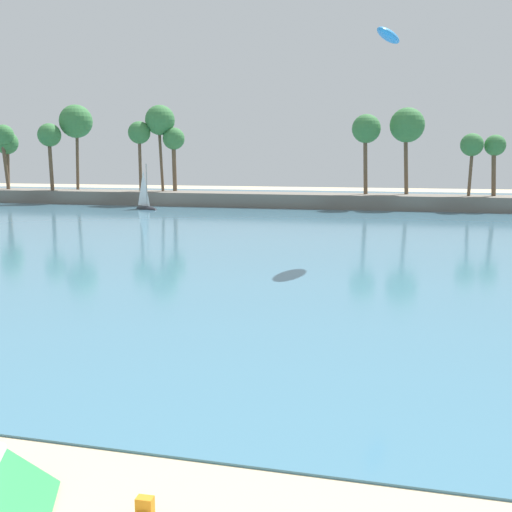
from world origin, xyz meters
TOP-DOWN VIEW (x-y plane):
  - sea at (0.00, 62.19)m, footprint 220.00×106.60m
  - palm_headland at (-3.96, 75.67)m, footprint 119.67×6.84m
  - backpack_near_kite at (0.47, 6.60)m, footprint 0.31×0.28m
  - sailboat_near_shore at (-27.28, 67.59)m, footprint 4.11×3.16m
  - kite_aloft_high_over_bay at (2.69, 37.62)m, footprint 1.82×4.11m

SIDE VIEW (x-z plane):
  - sea at x=0.00m, z-range 0.00..0.06m
  - backpack_near_kite at x=0.47m, z-range -0.01..0.43m
  - sailboat_near_shore at x=-27.28m, z-range -2.36..3.54m
  - palm_headland at x=-3.96m, z-range -3.14..10.39m
  - kite_aloft_high_over_bay at x=2.69m, z-range 13.08..14.17m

